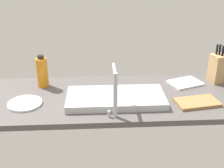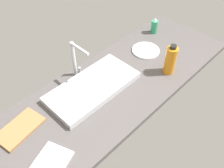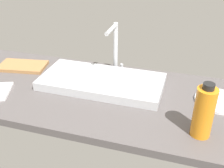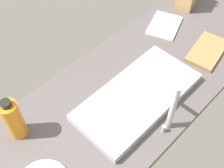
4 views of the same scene
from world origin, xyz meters
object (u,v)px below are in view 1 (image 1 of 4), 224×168
object	(u,v)px
faucet	(115,89)
water_bottle	(42,72)
sink_basin	(116,98)
cutting_board	(197,102)
dish_towel	(185,83)
dinner_plate	(25,103)
knife_block	(221,68)

from	to	relation	value
faucet	water_bottle	distance (cm)	61.96
sink_basin	faucet	bearing A→B (deg)	84.19
cutting_board	dish_towel	size ratio (longest dim) A/B	1.20
dinner_plate	dish_towel	world-z (taller)	same
knife_block	faucet	bearing A→B (deg)	14.47
sink_basin	cutting_board	size ratio (longest dim) A/B	2.33
faucet	dish_towel	bearing A→B (deg)	-142.58
sink_basin	water_bottle	size ratio (longest dim) A/B	2.71
faucet	water_bottle	xyz separation A→B (cm)	(45.96, -41.15, -5.76)
knife_block	dish_towel	bearing A→B (deg)	-7.82
sink_basin	cutting_board	xyz separation A→B (cm)	(-48.85, 6.06, -1.20)
sink_basin	knife_block	xyz separation A→B (cm)	(-74.56, -25.85, 8.18)
cutting_board	water_bottle	bearing A→B (deg)	-17.63
cutting_board	water_bottle	distance (cm)	101.68
dinner_plate	knife_block	bearing A→B (deg)	-168.26
faucet	dish_towel	xyz separation A→B (cm)	(-51.59, -39.47, -15.42)
dish_towel	knife_block	bearing A→B (deg)	-173.21
sink_basin	dinner_plate	xyz separation A→B (cm)	(54.86, 1.03, -1.50)
water_bottle	dish_towel	world-z (taller)	water_bottle
cutting_board	dish_towel	world-z (taller)	cutting_board
water_bottle	dinner_plate	size ratio (longest dim) A/B	1.07
sink_basin	cutting_board	bearing A→B (deg)	172.92
sink_basin	dish_towel	size ratio (longest dim) A/B	2.80
water_bottle	sink_basin	bearing A→B (deg)	152.70
sink_basin	faucet	xyz separation A→B (cm)	(1.68, 16.55, 13.92)
faucet	dinner_plate	xyz separation A→B (cm)	(53.18, -15.52, -15.42)
sink_basin	faucet	size ratio (longest dim) A/B	2.26
cutting_board	water_bottle	xyz separation A→B (cm)	(96.50, -30.66, 9.37)
sink_basin	dinner_plate	distance (cm)	54.89
knife_block	cutting_board	distance (cm)	42.05
water_bottle	dish_towel	distance (cm)	98.05
sink_basin	dish_towel	distance (cm)	54.94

